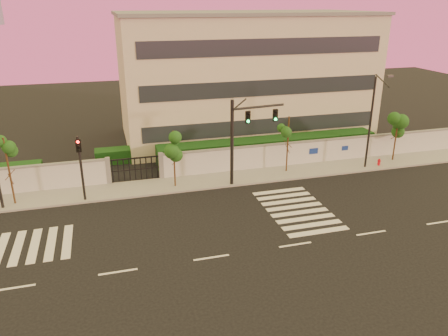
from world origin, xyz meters
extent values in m
plane|color=black|center=(0.00, 0.00, 0.00)|extent=(120.00, 120.00, 0.00)
cube|color=gray|center=(0.00, 10.50, 0.07)|extent=(60.00, 3.00, 0.15)
cube|color=#BABCC1|center=(14.50, 12.00, 1.00)|extent=(31.00, 0.30, 2.00)
cube|color=slate|center=(14.50, 12.00, 2.06)|extent=(31.00, 0.36, 0.12)
cube|color=slate|center=(-5.00, 12.00, 1.10)|extent=(0.35, 0.35, 2.20)
cube|color=slate|center=(-1.00, 12.00, 1.10)|extent=(0.35, 0.35, 2.20)
cube|color=#103715|center=(9.00, 14.50, 0.90)|extent=(20.00, 2.00, 1.80)
cube|color=#103715|center=(-3.00, 17.00, 0.60)|extent=(6.00, 1.50, 1.20)
cube|color=beige|center=(9.00, 22.00, 6.00)|extent=(24.00, 12.00, 12.00)
cube|color=#262D38|center=(9.00, 15.98, 2.50)|extent=(22.00, 0.08, 1.40)
cube|color=#262D38|center=(9.00, 15.98, 6.00)|extent=(22.00, 0.08, 1.40)
cube|color=#262D38|center=(9.00, 15.98, 9.50)|extent=(22.00, 0.08, 1.40)
cube|color=slate|center=(9.00, 22.00, 12.10)|extent=(24.40, 12.40, 0.30)
cube|color=silver|center=(-11.30, 4.00, 0.01)|extent=(0.50, 4.00, 0.02)
cube|color=silver|center=(-10.40, 4.00, 0.01)|extent=(0.50, 4.00, 0.02)
cube|color=silver|center=(-9.50, 4.00, 0.01)|extent=(0.50, 4.00, 0.02)
cube|color=silver|center=(-8.60, 4.00, 0.01)|extent=(0.50, 4.00, 0.02)
cube|color=silver|center=(-7.70, 4.00, 0.01)|extent=(0.50, 4.00, 0.02)
cube|color=silver|center=(7.00, 1.00, 0.01)|extent=(4.00, 0.50, 0.02)
cube|color=silver|center=(7.00, 1.90, 0.01)|extent=(4.00, 0.50, 0.02)
cube|color=silver|center=(7.00, 2.80, 0.01)|extent=(4.00, 0.50, 0.02)
cube|color=silver|center=(7.00, 3.70, 0.01)|extent=(4.00, 0.50, 0.02)
cube|color=silver|center=(7.00, 4.60, 0.01)|extent=(4.00, 0.50, 0.02)
cube|color=silver|center=(7.00, 5.50, 0.01)|extent=(4.00, 0.50, 0.02)
cube|color=silver|center=(7.00, 6.40, 0.01)|extent=(4.00, 0.50, 0.02)
cube|color=silver|center=(7.00, 7.30, 0.01)|extent=(4.00, 0.50, 0.02)
cube|color=silver|center=(-10.00, 0.00, 0.01)|extent=(2.00, 0.15, 0.01)
cube|color=silver|center=(-5.00, 0.00, 0.01)|extent=(2.00, 0.15, 0.01)
cube|color=silver|center=(0.00, 0.00, 0.01)|extent=(2.00, 0.15, 0.01)
cube|color=silver|center=(5.00, 0.00, 0.01)|extent=(2.00, 0.15, 0.01)
cube|color=silver|center=(10.00, 0.00, 0.01)|extent=(2.00, 0.15, 0.01)
cube|color=silver|center=(15.00, 0.00, 0.01)|extent=(2.00, 0.15, 0.01)
cylinder|color=#382314|center=(-11.39, 10.08, 2.42)|extent=(0.12, 0.12, 4.85)
sphere|color=#193E11|center=(-11.39, 10.08, 3.88)|extent=(1.13, 1.13, 1.13)
sphere|color=#193E11|center=(-11.03, 10.29, 3.15)|extent=(0.86, 0.86, 0.86)
sphere|color=#193E11|center=(-11.70, 9.93, 3.39)|extent=(0.82, 0.82, 0.82)
cylinder|color=#382314|center=(-0.25, 10.09, 2.22)|extent=(0.12, 0.12, 4.43)
sphere|color=#193E11|center=(-0.25, 10.09, 3.55)|extent=(1.09, 1.09, 1.09)
sphere|color=#193E11|center=(0.10, 10.29, 2.88)|extent=(0.84, 0.84, 0.84)
sphere|color=#193E11|center=(-0.55, 9.95, 3.10)|extent=(0.80, 0.80, 0.80)
cylinder|color=#382314|center=(9.04, 10.68, 2.36)|extent=(0.12, 0.12, 4.72)
sphere|color=#193E11|center=(9.04, 10.68, 3.78)|extent=(1.06, 1.06, 1.06)
sphere|color=#193E11|center=(9.37, 10.87, 3.07)|extent=(0.81, 0.81, 0.81)
sphere|color=#193E11|center=(8.75, 10.54, 3.30)|extent=(0.77, 0.77, 0.77)
cylinder|color=#382314|center=(19.09, 10.63, 2.12)|extent=(0.13, 0.13, 4.24)
sphere|color=#193E11|center=(19.09, 10.63, 3.39)|extent=(1.18, 1.18, 1.18)
sphere|color=#193E11|center=(19.46, 10.85, 2.76)|extent=(0.90, 0.90, 0.90)
sphere|color=#193E11|center=(18.76, 10.47, 2.97)|extent=(0.86, 0.86, 0.86)
cylinder|color=black|center=(3.95, 9.29, 3.31)|extent=(0.26, 0.26, 6.62)
cylinder|color=black|center=(5.98, 9.29, 5.98)|extent=(4.04, 0.67, 0.17)
cube|color=black|center=(5.13, 9.24, 5.28)|extent=(0.37, 0.19, 0.96)
sphere|color=#0CF259|center=(5.13, 9.13, 4.98)|extent=(0.21, 0.21, 0.21)
cube|color=black|center=(7.26, 9.24, 5.28)|extent=(0.37, 0.19, 0.96)
sphere|color=#0CF259|center=(7.26, 9.13, 4.98)|extent=(0.21, 0.21, 0.21)
cylinder|color=black|center=(-6.76, 9.41, 2.38)|extent=(0.17, 0.17, 4.77)
cube|color=black|center=(-6.76, 9.36, 4.13)|extent=(0.37, 0.19, 0.95)
sphere|color=red|center=(-6.76, 9.25, 4.43)|extent=(0.21, 0.21, 0.21)
cylinder|color=black|center=(15.78, 9.75, 3.84)|extent=(0.17, 0.17, 7.68)
cylinder|color=black|center=(15.78, 8.89, 7.48)|extent=(0.10, 1.84, 0.75)
cube|color=#3F3F44|center=(15.78, 8.02, 7.96)|extent=(0.48, 0.24, 0.14)
cylinder|color=red|center=(17.09, 9.75, 0.24)|extent=(0.21, 0.21, 0.49)
cylinder|color=red|center=(17.09, 9.75, 0.53)|extent=(0.27, 0.27, 0.10)
sphere|color=red|center=(17.09, 9.75, 0.64)|extent=(0.17, 0.17, 0.17)
cylinder|color=red|center=(17.09, 9.75, 0.34)|extent=(0.29, 0.15, 0.10)
camera|label=1|loc=(-4.91, -19.98, 13.16)|focal=35.00mm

